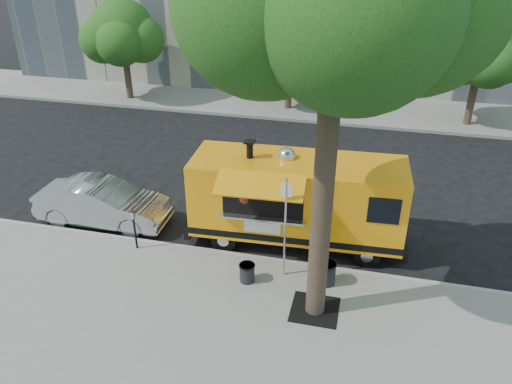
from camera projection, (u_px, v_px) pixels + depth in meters
ground at (245, 241)px, 15.67m from camera, size 120.00×120.00×0.00m
sidewalk at (202, 327)px, 12.22m from camera, size 60.00×6.00×0.15m
curb at (236, 256)px, 14.84m from camera, size 60.00×0.14×0.16m
far_sidewalk at (309, 106)px, 27.19m from camera, size 60.00×5.00×0.15m
tree_well at (315, 309)px, 12.66m from camera, size 1.20×1.20×0.02m
far_tree_a at (122, 31)px, 26.53m from camera, size 3.42×3.42×5.36m
far_tree_b at (290, 37)px, 24.94m from camera, size 3.60×3.60×5.50m
far_tree_c at (482, 50)px, 22.84m from camera, size 3.24×3.24×5.21m
sign_post at (285, 222)px, 13.15m from camera, size 0.28×0.06×3.00m
parking_meter at (134, 225)px, 14.69m from camera, size 0.11×0.11×1.33m
food_truck at (296, 199)px, 14.94m from camera, size 6.70×3.30×3.25m
sedan at (103, 203)px, 16.34m from camera, size 4.41×1.59×1.45m
trash_bin_left at (326, 272)px, 13.46m from camera, size 0.54×0.54×0.64m
trash_bin_right at (247, 272)px, 13.56m from camera, size 0.44×0.44×0.53m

